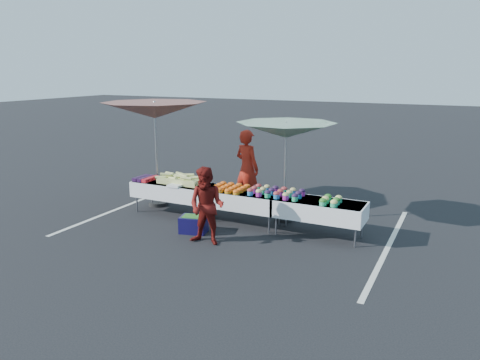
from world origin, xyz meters
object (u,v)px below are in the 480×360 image
at_px(umbrella_right, 286,131).
at_px(storage_bin, 194,224).
at_px(table_right, 319,209).
at_px(vendor, 247,168).
at_px(customer, 207,206).
at_px(umbrella_left, 155,111).
at_px(table_left, 172,189).
at_px(table_center, 240,198).

xyz_separation_m(umbrella_right, storage_bin, (-1.43, -1.59, -1.86)).
distance_m(table_right, umbrella_right, 1.89).
xyz_separation_m(table_right, vendor, (-2.29, 1.40, 0.38)).
xyz_separation_m(customer, storage_bin, (-0.59, 0.44, -0.58)).
relative_size(umbrella_left, storage_bin, 4.57).
bearing_deg(storage_bin, table_left, 128.27).
bearing_deg(table_center, storage_bin, -123.80).
bearing_deg(customer, table_left, 138.03).
bearing_deg(storage_bin, vendor, 73.60).
relative_size(umbrella_left, umbrella_right, 1.02).
bearing_deg(table_left, storage_bin, -38.66).
distance_m(table_left, customer, 2.24).
relative_size(vendor, customer, 1.25).
height_order(table_center, umbrella_left, umbrella_left).
distance_m(customer, umbrella_left, 3.43).
distance_m(table_left, table_right, 3.60).
bearing_deg(table_right, umbrella_left, 174.69).
relative_size(table_right, customer, 1.21).
relative_size(vendor, umbrella_right, 0.69).
bearing_deg(customer, table_center, 84.37).
bearing_deg(umbrella_left, table_center, -9.09).
xyz_separation_m(table_right, umbrella_left, (-4.30, 0.40, 1.79)).
height_order(table_center, table_right, same).
relative_size(table_left, table_right, 1.00).
distance_m(table_center, vendor, 1.53).
height_order(table_right, umbrella_right, umbrella_right).
distance_m(vendor, storage_bin, 2.47).
bearing_deg(umbrella_right, table_left, -165.90).
bearing_deg(table_left, umbrella_left, 150.26).
distance_m(table_left, umbrella_right, 3.05).
height_order(customer, storage_bin, customer).
xyz_separation_m(table_left, storage_bin, (1.17, -0.94, -0.40)).
bearing_deg(table_center, table_left, 180.00).
distance_m(table_left, table_center, 1.80).
distance_m(table_center, storage_bin, 1.20).
xyz_separation_m(vendor, umbrella_right, (1.29, -0.75, 1.08)).
bearing_deg(vendor, customer, 117.77).
bearing_deg(customer, storage_bin, 139.21).
height_order(table_center, vendor, vendor).
distance_m(vendor, umbrella_right, 1.84).
bearing_deg(vendor, umbrella_right, 168.53).
height_order(table_left, table_right, same).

